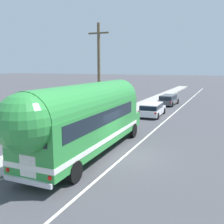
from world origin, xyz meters
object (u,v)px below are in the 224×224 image
at_px(utility_pole, 99,74).
at_px(car_second, 169,99).
at_px(car_lead, 152,109).
at_px(painted_bus, 85,117).

height_order(utility_pole, car_second, utility_pole).
bearing_deg(car_lead, utility_pole, -113.95).
distance_m(utility_pole, car_second, 15.68).
bearing_deg(utility_pole, car_lead, 66.05).
relative_size(utility_pole, car_second, 1.76).
height_order(utility_pole, painted_bus, utility_pole).
height_order(painted_bus, car_lead, painted_bus).
relative_size(utility_pole, painted_bus, 0.67).
bearing_deg(utility_pole, car_second, 79.49).
distance_m(painted_bus, car_lead, 13.60).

